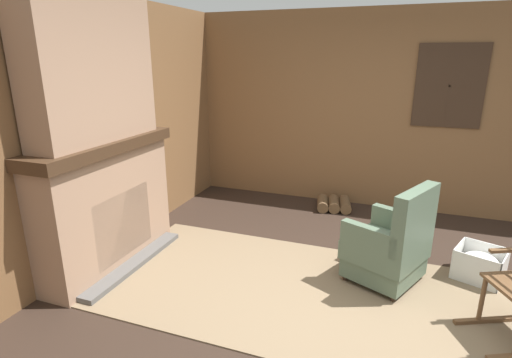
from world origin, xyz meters
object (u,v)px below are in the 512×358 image
at_px(oil_lamp_vase, 74,135).
at_px(armchair, 390,247).
at_px(laundry_basket, 480,264).
at_px(firewood_stack, 334,204).
at_px(storage_case, 128,125).
at_px(decorative_plate_on_mantel, 99,127).

bearing_deg(oil_lamp_vase, armchair, 17.08).
distance_m(armchair, oil_lamp_vase, 3.01).
bearing_deg(laundry_basket, firewood_stack, 139.99).
bearing_deg(laundry_basket, storage_case, -172.62).
xyz_separation_m(armchair, firewood_stack, (-0.78, 1.70, -0.28)).
bearing_deg(laundry_basket, armchair, -156.09).
height_order(laundry_basket, storage_case, storage_case).
bearing_deg(laundry_basket, decorative_plate_on_mantel, -166.29).
xyz_separation_m(firewood_stack, laundry_basket, (1.60, -1.34, 0.08)).
height_order(firewood_stack, oil_lamp_vase, oil_lamp_vase).
xyz_separation_m(armchair, oil_lamp_vase, (-2.71, -0.83, 1.02)).
bearing_deg(decorative_plate_on_mantel, firewood_stack, 48.66).
distance_m(armchair, laundry_basket, 0.91).
xyz_separation_m(armchair, storage_case, (-2.71, -0.09, 0.99)).
bearing_deg(firewood_stack, decorative_plate_on_mantel, -131.34).
height_order(firewood_stack, decorative_plate_on_mantel, decorative_plate_on_mantel).
bearing_deg(armchair, laundry_basket, -131.28).
relative_size(laundry_basket, decorative_plate_on_mantel, 2.33).
relative_size(armchair, oil_lamp_vase, 3.50).
height_order(armchair, storage_case, storage_case).
distance_m(laundry_basket, decorative_plate_on_mantel, 3.85).
xyz_separation_m(firewood_stack, oil_lamp_vase, (-1.92, -2.53, 1.30)).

